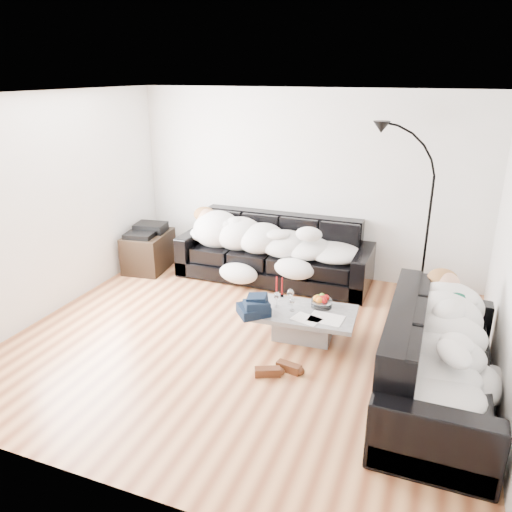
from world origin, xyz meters
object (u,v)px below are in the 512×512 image
(fruit_bowl, at_px, (322,301))
(sleeper_right, at_px, (444,336))
(candle_left, at_px, (277,287))
(av_cabinet, at_px, (149,251))
(stereo, at_px, (147,229))
(coffee_table, at_px, (303,324))
(floor_lamp, at_px, (428,225))
(sleeper_back, at_px, (273,237))
(wine_glass_c, at_px, (292,304))
(sofa_back, at_px, (274,250))
(candle_right, at_px, (282,287))
(shoes, at_px, (278,369))
(wine_glass_b, at_px, (277,300))
(sofa_right, at_px, (440,357))
(wine_glass_a, at_px, (290,297))

(fruit_bowl, bearing_deg, sleeper_right, -32.65)
(fruit_bowl, xyz_separation_m, candle_left, (-0.56, 0.07, 0.05))
(av_cabinet, height_order, stereo, stereo)
(fruit_bowl, bearing_deg, coffee_table, -133.04)
(candle_left, bearing_deg, floor_lamp, 41.35)
(sleeper_back, height_order, wine_glass_c, sleeper_back)
(coffee_table, xyz_separation_m, floor_lamp, (1.14, 1.59, 0.82))
(sleeper_right, relative_size, fruit_bowl, 8.03)
(sleeper_back, xyz_separation_m, floor_lamp, (2.00, 0.16, 0.34))
(floor_lamp, bearing_deg, stereo, -177.36)
(coffee_table, bearing_deg, stereo, 156.58)
(sleeper_back, xyz_separation_m, av_cabinet, (-1.88, -0.24, -0.37))
(sofa_back, xyz_separation_m, sleeper_back, (0.00, -0.05, 0.21))
(wine_glass_c, distance_m, candle_left, 0.39)
(coffee_table, bearing_deg, candle_right, 140.94)
(shoes, bearing_deg, coffee_table, 75.04)
(candle_right, bearing_deg, sleeper_back, 114.21)
(wine_glass_b, bearing_deg, sleeper_back, 111.05)
(sofa_right, height_order, stereo, sofa_right)
(coffee_table, relative_size, candle_right, 4.92)
(fruit_bowl, bearing_deg, wine_glass_a, -172.01)
(shoes, relative_size, stereo, 0.96)
(sleeper_back, height_order, fruit_bowl, sleeper_back)
(sleeper_right, bearing_deg, av_cabinet, 66.31)
(candle_left, bearing_deg, fruit_bowl, -6.92)
(sleeper_back, distance_m, wine_glass_a, 1.48)
(sofa_right, height_order, sleeper_right, sofa_right)
(wine_glass_c, bearing_deg, sofa_right, -21.33)
(fruit_bowl, height_order, wine_glass_b, wine_glass_b)
(stereo, bearing_deg, wine_glass_b, -35.28)
(wine_glass_b, bearing_deg, wine_glass_a, 49.08)
(sleeper_right, bearing_deg, sleeper_back, 47.89)
(wine_glass_c, distance_m, candle_right, 0.39)
(sleeper_right, height_order, stereo, sleeper_right)
(sofa_right, bearing_deg, wine_glass_c, 68.67)
(floor_lamp, bearing_deg, candle_left, -141.93)
(sofa_right, xyz_separation_m, sleeper_back, (-2.29, 2.07, 0.21))
(wine_glass_b, bearing_deg, shoes, -70.25)
(sleeper_back, height_order, wine_glass_b, sleeper_back)
(sofa_right, bearing_deg, shoes, 95.00)
(fruit_bowl, height_order, stereo, stereo)
(stereo, height_order, floor_lamp, floor_lamp)
(sofa_back, distance_m, sleeper_back, 0.21)
(candle_left, xyz_separation_m, candle_right, (0.05, 0.04, -0.01))
(fruit_bowl, xyz_separation_m, wine_glass_b, (-0.47, -0.18, 0.02))
(coffee_table, height_order, shoes, coffee_table)
(sleeper_right, xyz_separation_m, wine_glass_a, (-1.62, 0.77, -0.23))
(sleeper_right, height_order, shoes, sleeper_right)
(wine_glass_a, bearing_deg, sleeper_right, -25.24)
(sleeper_right, distance_m, floor_lamp, 2.28)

